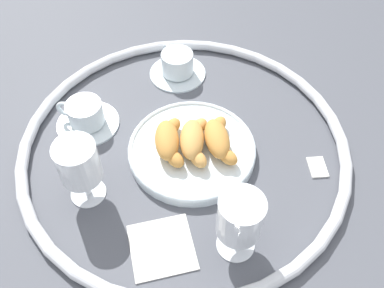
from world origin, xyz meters
name	(u,v)px	position (x,y,z in m)	size (l,w,h in m)	color
ground_plane	(184,147)	(0.00, 0.00, 0.00)	(2.20, 2.20, 0.00)	#4C4F56
table_chrome_rim	(184,144)	(0.00, 0.00, 0.01)	(0.68, 0.68, 0.02)	silver
pastry_plate	(192,149)	(0.02, 0.02, 0.01)	(0.26, 0.26, 0.02)	silver
croissant_large	(169,141)	(0.02, -0.03, 0.04)	(0.14, 0.07, 0.04)	#CC893D
croissant_small	(194,140)	(0.02, 0.02, 0.04)	(0.14, 0.07, 0.04)	#D6994C
croissant_extra	(219,139)	(0.01, 0.07, 0.04)	(0.14, 0.08, 0.04)	#CC893D
coffee_cup_near	(177,65)	(-0.23, -0.02, 0.03)	(0.14, 0.14, 0.06)	silver
coffee_cup_far	(86,116)	(-0.07, -0.21, 0.03)	(0.14, 0.14, 0.06)	silver
juice_glass_left	(79,165)	(0.11, -0.18, 0.09)	(0.08, 0.08, 0.14)	white
juice_glass_right	(240,219)	(0.22, 0.09, 0.09)	(0.08, 0.08, 0.14)	white
sugar_packet	(318,167)	(0.06, 0.27, 0.00)	(0.05, 0.03, 0.01)	white
folded_napkin	(162,247)	(0.22, -0.04, 0.00)	(0.11, 0.11, 0.01)	silver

